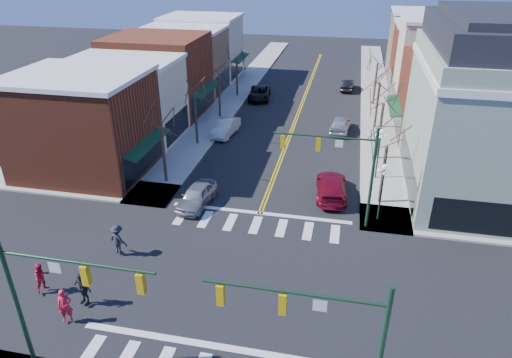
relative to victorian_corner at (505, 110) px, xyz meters
The scene contains 36 objects.
ground 22.95m from the victorian_corner, 138.69° to the right, with size 160.00×160.00×0.00m, color black.
sidewalk_left 26.67m from the victorian_corner, 167.71° to the left, with size 3.50×70.00×0.15m, color #9E9B93.
sidewalk_right 11.56m from the victorian_corner, 144.64° to the left, with size 3.50×70.00×0.15m, color #9E9B93.
bldg_left_brick_a 32.23m from the victorian_corner, behind, with size 10.00×8.50×8.00m, color maroon.
bldg_left_stucco_a 32.52m from the victorian_corner, behind, with size 10.00×7.00×7.50m, color beige.
bldg_left_brick_b 34.62m from the victorian_corner, 157.89° to the left, with size 10.00×9.00×8.50m, color maroon.
bldg_left_tan 38.51m from the victorian_corner, 146.41° to the left, with size 10.00×7.50×7.80m, color #A08058.
bldg_left_stucco_b 43.26m from the victorian_corner, 137.82° to the left, with size 10.00×8.00×8.20m, color beige.
bldg_right_brick_a 11.60m from the victorian_corner, 95.08° to the left, with size 10.00×8.50×8.00m, color maroon.
bldg_right_stucco 19.10m from the victorian_corner, 93.01° to the left, with size 10.00×7.00×10.00m, color beige.
bldg_right_brick_b 26.63m from the victorian_corner, 92.16° to the left, with size 10.00×8.00×8.50m, color maroon.
bldg_right_tan 34.58m from the victorian_corner, 91.66° to the left, with size 10.00×8.00×9.00m, color #A08058.
victorian_corner is the anchor object (origin of this frame).
traffic_mast_near_left 31.14m from the victorian_corner, 135.19° to the right, with size 6.60×0.28×7.20m.
traffic_mast_near_right 24.56m from the victorian_corner, 116.57° to the right, with size 6.60×0.28×7.20m.
traffic_mast_far_right 13.20m from the victorian_corner, 147.05° to the right, with size 6.60×0.28×7.20m.
lamppost_corner 10.89m from the victorian_corner, 144.14° to the right, with size 0.36×0.36×4.33m.
lamppost_midblock 9.10m from the victorian_corner, behind, with size 0.36×0.36×4.33m.
tree_left_a 25.51m from the victorian_corner, behind, with size 0.24×0.24×4.76m, color #382B21.
tree_left_b 25.64m from the victorian_corner, 169.76° to the left, with size 0.24×0.24×5.04m, color #382B21.
tree_left_c 28.20m from the victorian_corner, 153.34° to the left, with size 0.24×0.24×4.55m, color #382B21.
tree_left_d 32.53m from the victorian_corner, 140.54° to the left, with size 0.24×0.24×4.90m, color #382B21.
tree_right_a 9.84m from the victorian_corner, 156.63° to the right, with size 0.24×0.24×4.62m, color #382B21.
tree_right_b 10.12m from the victorian_corner, 150.95° to the left, with size 0.24×0.24×5.18m, color #382B21.
tree_right_c 15.49m from the victorian_corner, 122.94° to the left, with size 0.24×0.24×4.83m, color #382B21.
tree_right_d 22.43m from the victorian_corner, 111.56° to the left, with size 0.24×0.24×4.97m, color #382B21.
car_left_near 23.04m from the victorian_corner, 163.03° to the right, with size 1.81×4.50×1.53m, color #A7A6AB.
car_left_mid 24.80m from the victorian_corner, 161.87° to the left, with size 1.65×4.74×1.56m, color silver.
car_left_far 30.28m from the victorian_corner, 137.63° to the left, with size 2.49×5.39×1.50m, color black.
car_right_near 13.44m from the victorian_corner, 165.23° to the right, with size 2.24×5.52×1.60m, color maroon.
car_right_mid 16.89m from the victorian_corner, 136.98° to the left, with size 1.90×4.73×1.61m, color #B9BABF.
car_right_far 29.22m from the victorian_corner, 113.27° to the left, with size 1.50×4.31×1.42m, color black.
pedestrian_red_a 31.16m from the victorian_corner, 141.40° to the right, with size 0.69×0.45×1.90m, color red.
pedestrian_red_b 32.16m from the victorian_corner, 146.82° to the right, with size 0.86×0.67×1.76m, color red.
pedestrian_dark_a 30.21m from the victorian_corner, 143.25° to the right, with size 1.15×0.48×1.96m, color #212129.
pedestrian_dark_b 28.03m from the victorian_corner, 151.11° to the right, with size 1.27×0.73×1.97m, color black.
Camera 1 is at (5.41, -19.65, 17.12)m, focal length 32.00 mm.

